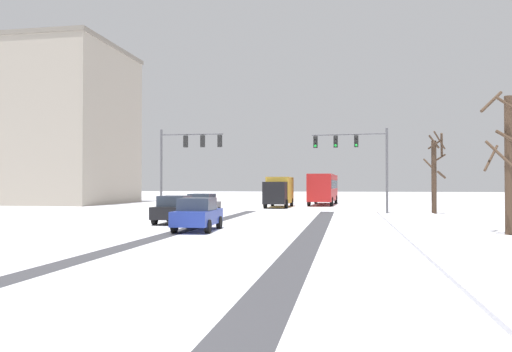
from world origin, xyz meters
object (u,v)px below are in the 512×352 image
object	(u,v)px
car_grey_lead	(202,205)
bare_tree_sidewalk_mid	(507,160)
traffic_signal_near_right	(356,151)
traffic_signal_near_left	(186,152)
car_blue_third	(198,214)
box_truck_delivery	(279,191)
office_building_far_left_block	(4,127)
car_black_second	(175,209)
bus_oncoming	(323,187)
bare_tree_sidewalk_far	(435,172)

from	to	relation	value
car_grey_lead	bare_tree_sidewalk_mid	world-z (taller)	bare_tree_sidewalk_mid
traffic_signal_near_right	traffic_signal_near_left	distance (m)	12.98
car_blue_third	box_truck_delivery	xyz separation A→B (m)	(0.57, 26.05, 0.82)
office_building_far_left_block	bare_tree_sidewalk_mid	bearing A→B (deg)	-32.18
traffic_signal_near_left	bare_tree_sidewalk_mid	bearing A→B (deg)	-32.37
car_black_second	bare_tree_sidewalk_mid	distance (m)	17.65
car_blue_third	office_building_far_left_block	size ratio (longest dim) A/B	0.14
bare_tree_sidewalk_mid	office_building_far_left_block	world-z (taller)	office_building_far_left_block
car_grey_lead	car_blue_third	bearing A→B (deg)	-74.87
traffic_signal_near_left	bus_oncoming	xyz separation A→B (m)	(9.54, 20.06, -2.76)
car_blue_third	bare_tree_sidewalk_mid	size ratio (longest dim) A/B	0.62
box_truck_delivery	bare_tree_sidewalk_mid	world-z (taller)	bare_tree_sidewalk_mid
car_black_second	office_building_far_left_block	distance (m)	42.34
bus_oncoming	office_building_far_left_block	bearing A→B (deg)	-177.51
bus_oncoming	box_truck_delivery	distance (m)	8.04
bare_tree_sidewalk_mid	bare_tree_sidewalk_far	xyz separation A→B (m)	(-0.39, 16.44, -0.17)
traffic_signal_near_right	car_blue_third	bearing A→B (deg)	-118.01
box_truck_delivery	car_blue_third	bearing A→B (deg)	-91.25
traffic_signal_near_left	office_building_far_left_block	distance (m)	34.92
traffic_signal_near_right	car_grey_lead	bearing A→B (deg)	-157.79
car_black_second	traffic_signal_near_right	bearing A→B (deg)	44.97
car_black_second	office_building_far_left_block	bearing A→B (deg)	139.49
car_grey_lead	bare_tree_sidewalk_far	xyz separation A→B (m)	(16.85, 6.59, 2.42)
car_grey_lead	bus_oncoming	world-z (taller)	bus_oncoming
car_grey_lead	box_truck_delivery	size ratio (longest dim) A/B	0.55
car_grey_lead	bare_tree_sidewalk_mid	bearing A→B (deg)	-29.74
bus_oncoming	traffic_signal_near_left	bearing A→B (deg)	-115.44
box_truck_delivery	office_building_far_left_block	bearing A→B (deg)	171.47
car_grey_lead	office_building_far_left_block	xyz separation A→B (m)	(-31.36, 20.73, 8.54)
car_black_second	bus_oncoming	size ratio (longest dim) A/B	0.37
car_black_second	bare_tree_sidewalk_mid	bearing A→B (deg)	-12.05
box_truck_delivery	traffic_signal_near_left	bearing A→B (deg)	-112.44
car_grey_lead	bare_tree_sidewalk_mid	xyz separation A→B (m)	(17.24, -9.85, 2.59)
box_truck_delivery	office_building_far_left_block	xyz separation A→B (m)	(-34.78, 5.22, 7.72)
traffic_signal_near_right	box_truck_delivery	world-z (taller)	traffic_signal_near_right
traffic_signal_near_right	box_truck_delivery	xyz separation A→B (m)	(-7.38, 11.10, -3.15)
traffic_signal_near_right	car_grey_lead	distance (m)	12.32
traffic_signal_near_left	bare_tree_sidewalk_far	size ratio (longest dim) A/B	1.02
traffic_signal_near_right	bare_tree_sidewalk_far	size ratio (longest dim) A/B	1.02
traffic_signal_near_right	car_blue_third	size ratio (longest dim) A/B	1.56
box_truck_delivery	bare_tree_sidewalk_far	xyz separation A→B (m)	(13.44, -8.92, 1.60)
car_blue_third	bare_tree_sidewalk_mid	distance (m)	14.64
bus_oncoming	box_truck_delivery	xyz separation A→B (m)	(-4.11, -6.91, -0.36)
traffic_signal_near_left	car_black_second	size ratio (longest dim) A/B	1.57
traffic_signal_near_right	bare_tree_sidewalk_mid	world-z (taller)	bare_tree_sidewalk_mid
box_truck_delivery	car_black_second	bearing A→B (deg)	-98.50
car_blue_third	box_truck_delivery	distance (m)	26.07
car_black_second	bare_tree_sidewalk_mid	world-z (taller)	bare_tree_sidewalk_mid
car_black_second	car_blue_third	xyz separation A→B (m)	(2.68, -4.33, 0.00)
car_black_second	bus_oncoming	xyz separation A→B (m)	(7.36, 28.63, 1.18)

